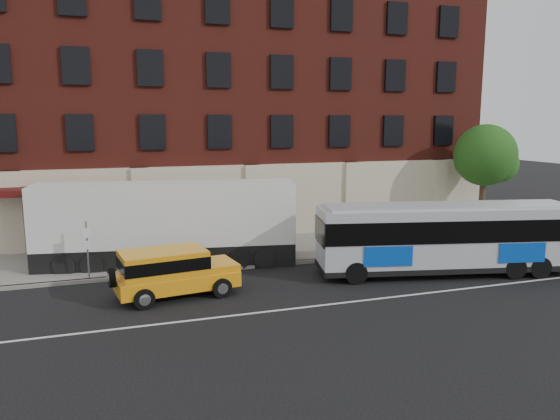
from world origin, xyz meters
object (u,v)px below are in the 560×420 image
object	(u,v)px
street_tree	(486,158)
yellow_suv	(171,270)
city_bus	(447,236)
shipping_container	(167,225)
sign_pole	(87,247)

from	to	relation	value
street_tree	yellow_suv	distance (m)	20.34
city_bus	shipping_container	bearing A→B (deg)	155.73
sign_pole	street_tree	world-z (taller)	street_tree
city_bus	yellow_suv	world-z (taller)	city_bus
street_tree	yellow_suv	world-z (taller)	street_tree
sign_pole	shipping_container	size ratio (longest dim) A/B	0.22
street_tree	shipping_container	xyz separation A→B (m)	(-18.66, -1.88, -2.53)
city_bus	shipping_container	world-z (taller)	shipping_container
street_tree	city_bus	world-z (taller)	street_tree
sign_pole	shipping_container	distance (m)	3.70
street_tree	shipping_container	world-z (taller)	street_tree
street_tree	sign_pole	bearing A→B (deg)	-171.39
city_bus	shipping_container	distance (m)	12.31
street_tree	yellow_suv	size ratio (longest dim) A/B	1.28
sign_pole	city_bus	distance (m)	15.04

